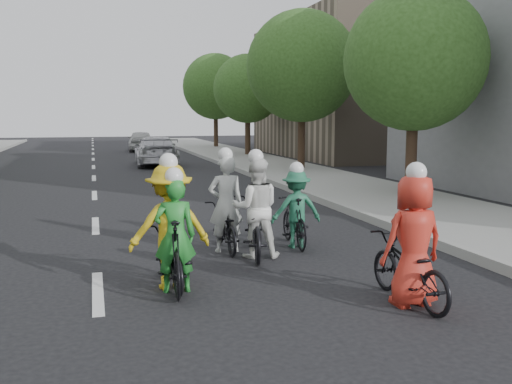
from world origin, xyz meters
name	(u,v)px	position (x,y,z in m)	size (l,w,h in m)	color
ground	(98,292)	(0.00, 0.00, 0.00)	(120.00, 120.00, 0.00)	black
sidewalk_right	(336,184)	(8.00, 10.00, 0.07)	(4.00, 80.00, 0.15)	gray
curb_right	(282,186)	(6.05, 10.00, 0.09)	(0.18, 80.00, 0.18)	#999993
bldg_se	(365,89)	(16.00, 24.00, 4.00)	(10.00, 14.00, 8.00)	gray
tree_r_0	(415,60)	(8.80, 6.60, 3.96)	(4.00, 4.00, 5.97)	black
tree_r_1	(302,66)	(8.80, 15.60, 4.52)	(4.80, 4.80, 6.93)	black
tree_r_2	(248,89)	(8.80, 24.60, 3.96)	(4.00, 4.00, 5.97)	black
tree_r_3	(216,87)	(8.80, 33.60, 4.52)	(4.80, 4.80, 6.93)	black
cyclist_0	(174,247)	(1.04, -0.17, 0.61)	(0.60, 1.75, 1.73)	black
cyclist_1	(225,218)	(2.24, 1.91, 0.60)	(0.63, 1.61, 1.87)	black
cyclist_2	(411,255)	(3.87, -1.61, 0.64)	(0.85, 1.74, 1.85)	black
cyclist_3	(170,237)	(1.00, -0.03, 0.73)	(1.18, 1.60, 1.91)	black
cyclist_4	(295,214)	(3.56, 1.87, 0.61)	(0.97, 1.60, 1.59)	black
cyclist_5	(255,219)	(2.64, 1.37, 0.66)	(1.04, 2.00, 1.86)	black
follow_car_lead	(156,151)	(2.96, 20.14, 0.71)	(1.99, 4.89, 1.42)	#B7B7BC
follow_car_trail	(141,141)	(3.17, 31.82, 0.70)	(1.66, 4.13, 1.41)	silver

